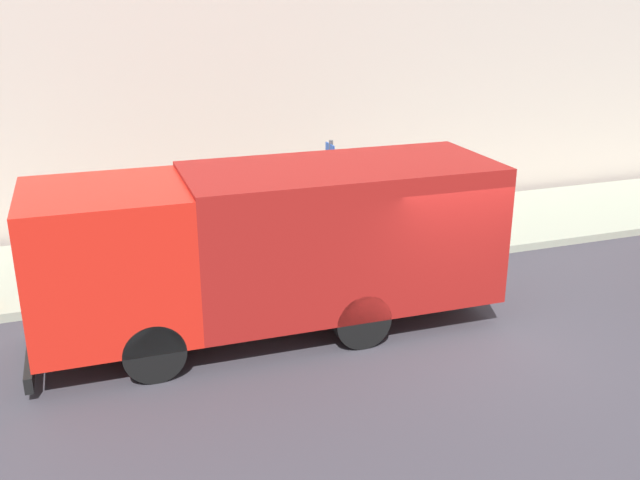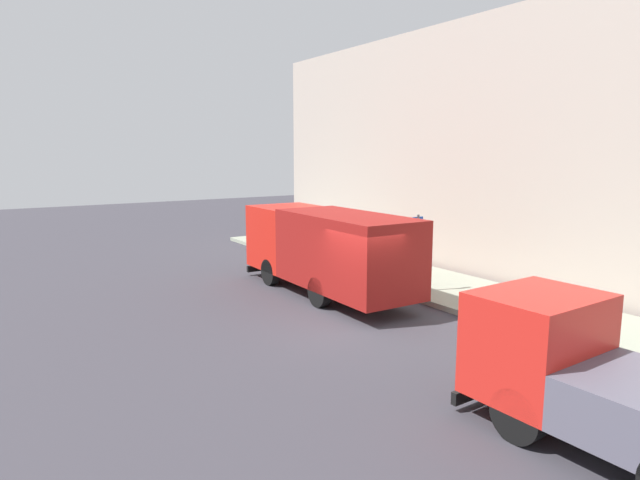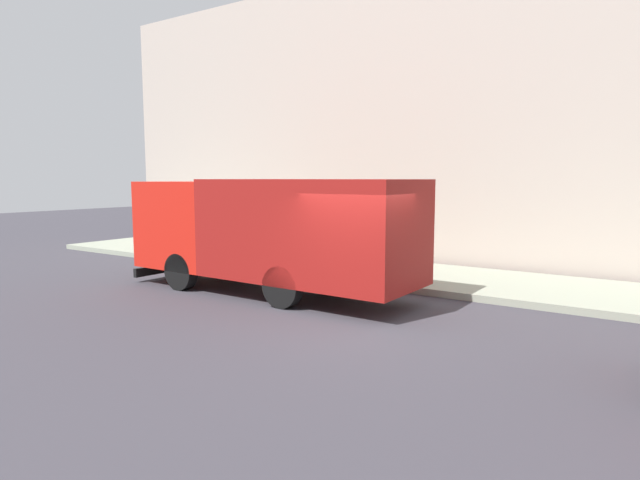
% 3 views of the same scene
% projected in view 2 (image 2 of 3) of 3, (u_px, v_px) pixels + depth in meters
% --- Properties ---
extents(ground, '(80.00, 80.00, 0.00)m').
position_uv_depth(ground, '(351.00, 323.00, 14.92)').
color(ground, '#3A3840').
extents(sidewalk, '(3.73, 30.00, 0.17)m').
position_uv_depth(sidewalk, '(472.00, 295.00, 17.53)').
color(sidewalk, '#979D89').
rests_on(sidewalk, ground).
extents(building_facade, '(0.50, 30.00, 9.50)m').
position_uv_depth(building_facade, '(526.00, 150.00, 18.05)').
color(building_facade, '#B9AB9D').
rests_on(building_facade, ground).
extents(large_utility_truck, '(2.42, 7.69, 2.79)m').
position_uv_depth(large_utility_truck, '(326.00, 247.00, 17.80)').
color(large_utility_truck, red).
rests_on(large_utility_truck, ground).
extents(small_flatbed_truck, '(2.29, 5.58, 2.28)m').
position_uv_depth(small_flatbed_truck, '(615.00, 387.00, 8.35)').
color(small_flatbed_truck, red).
rests_on(small_flatbed_truck, ground).
extents(pedestrian_walking, '(0.51, 0.51, 1.62)m').
position_uv_depth(pedestrian_walking, '(346.00, 240.00, 22.82)').
color(pedestrian_walking, '#4B324A').
rests_on(pedestrian_walking, sidewalk).
extents(traffic_cone_orange, '(0.44, 0.44, 0.63)m').
position_uv_depth(traffic_cone_orange, '(307.00, 252.00, 23.01)').
color(traffic_cone_orange, orange).
rests_on(traffic_cone_orange, sidewalk).
extents(street_sign_post, '(0.44, 0.08, 2.53)m').
position_uv_depth(street_sign_post, '(417.00, 246.00, 17.46)').
color(street_sign_post, '#4C5156').
rests_on(street_sign_post, sidewalk).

